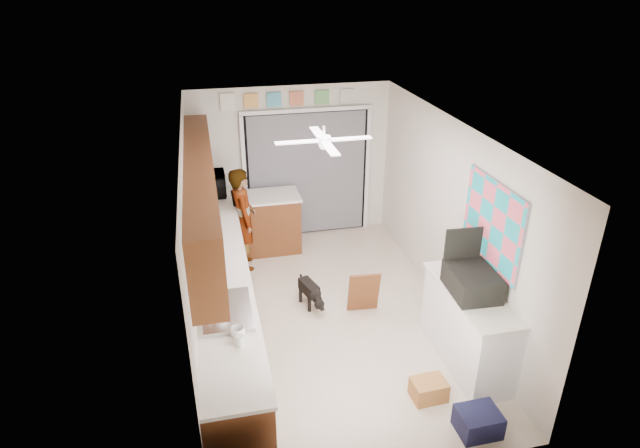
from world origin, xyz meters
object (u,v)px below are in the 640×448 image
cardboard_box (429,390)px  navy_crate (478,422)px  paper_towel_roll (219,302)px  suitcase (472,282)px  cup (238,332)px  man (243,219)px  microwave (212,184)px  dog (309,292)px

cardboard_box → navy_crate: size_ratio=0.88×
paper_towel_roll → suitcase: (2.68, -0.23, 0.01)m
cup → navy_crate: cup is taller
man → microwave: bearing=26.3°
navy_crate → man: (-1.90, 3.75, 0.66)m
suitcase → dog: suitcase is taller
cup → dog: 2.15m
cup → paper_towel_roll: bearing=107.9°
suitcase → microwave: bearing=130.4°
microwave → cardboard_box: bearing=-154.0°
microwave → suitcase: 4.32m
microwave → paper_towel_roll: microwave is taller
paper_towel_roll → man: man is taller
man → dog: 1.56m
cardboard_box → man: man is taller
suitcase → man: (-2.22, 2.74, -0.29)m
cardboard_box → dog: size_ratio=0.70×
suitcase → dog: bearing=138.3°
microwave → dog: size_ratio=1.18×
navy_crate → dog: size_ratio=0.80×
cup → navy_crate: (2.21, -0.78, -0.87)m
man → cardboard_box: bearing=-156.6°
cup → suitcase: bearing=5.0°
microwave → man: size_ratio=0.38×
dog → navy_crate: bearing=-81.4°
man → dog: size_ratio=3.09×
microwave → navy_crate: bearing=-153.8°
cardboard_box → suitcase: bearing=37.9°
cup → cardboard_box: size_ratio=0.38×
microwave → navy_crate: (2.29, -4.45, -0.98)m
cup → navy_crate: size_ratio=0.34×
microwave → dog: bearing=-151.3°
cup → paper_towel_roll: size_ratio=0.55×
cup → man: 2.99m
microwave → paper_towel_roll: 3.22m
microwave → suitcase: microwave is taller
microwave → suitcase: bearing=-143.9°
microwave → cardboard_box: 4.51m
paper_towel_roll → dog: paper_towel_roll is taller
suitcase → cardboard_box: suitcase is taller
paper_towel_roll → cup: bearing=-72.1°
suitcase → cardboard_box: 1.23m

